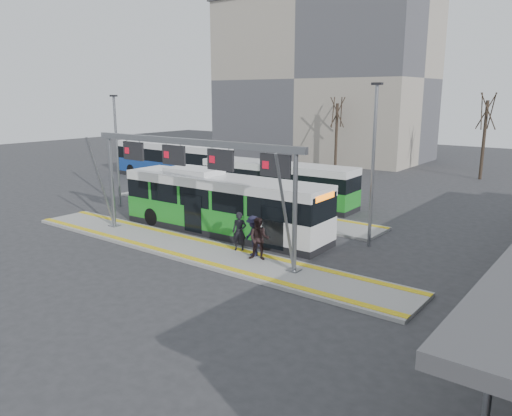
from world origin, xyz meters
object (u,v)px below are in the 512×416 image
(hero_bus, at_px, (222,205))
(passenger_a, at_px, (239,231))
(passenger_b, at_px, (259,239))
(gantry, at_px, (190,161))
(passenger_c, at_px, (253,236))

(hero_bus, bearing_deg, passenger_a, -38.73)
(passenger_b, bearing_deg, hero_bus, 123.89)
(passenger_b, bearing_deg, gantry, 160.08)
(hero_bus, distance_m, passenger_a, 3.84)
(hero_bus, relative_size, passenger_b, 6.44)
(passenger_a, height_order, passenger_c, passenger_c)
(gantry, height_order, passenger_b, gantry)
(passenger_a, distance_m, passenger_b, 1.65)
(gantry, relative_size, passenger_c, 6.93)
(passenger_a, bearing_deg, passenger_c, -39.38)
(passenger_b, distance_m, passenger_c, 0.61)
(passenger_a, bearing_deg, passenger_b, -44.89)
(passenger_b, relative_size, passenger_c, 1.02)
(gantry, bearing_deg, passenger_a, 20.54)
(hero_bus, distance_m, passenger_b, 5.42)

